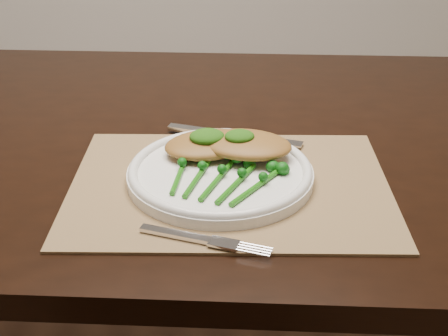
{
  "coord_description": "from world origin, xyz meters",
  "views": [
    {
      "loc": [
        -0.04,
        -0.86,
        1.21
      ],
      "look_at": [
        0.03,
        -0.06,
        0.78
      ],
      "focal_mm": 50.0,
      "sensor_mm": 36.0,
      "label": 1
    }
  ],
  "objects": [
    {
      "name": "chicken_fillet_left",
      "position": [
        0.02,
        0.01,
        0.78
      ],
      "size": [
        0.16,
        0.13,
        0.03
      ],
      "primitive_type": "ellipsoid",
      "rotation": [
        0.0,
        0.0,
        0.23
      ],
      "color": "olive",
      "rests_on": "dinner_plate"
    },
    {
      "name": "dinner_plate",
      "position": [
        0.03,
        -0.05,
        0.77
      ],
      "size": [
        0.28,
        0.28,
        0.03
      ],
      "color": "white",
      "rests_on": "placemat"
    },
    {
      "name": "placemat",
      "position": [
        0.04,
        -0.06,
        0.75
      ],
      "size": [
        0.51,
        0.39,
        0.0
      ],
      "primitive_type": "cube",
      "rotation": [
        0.0,
        0.0,
        -0.11
      ],
      "color": "olive",
      "rests_on": "dining_table"
    },
    {
      "name": "pesto_dollop_right",
      "position": [
        0.06,
        -0.01,
        0.81
      ],
      "size": [
        0.05,
        0.04,
        0.02
      ],
      "primitive_type": "ellipsoid",
      "color": "#154109",
      "rests_on": "chicken_fillet_right"
    },
    {
      "name": "pesto_dollop_left",
      "position": [
        0.01,
        0.0,
        0.8
      ],
      "size": [
        0.05,
        0.05,
        0.02
      ],
      "primitive_type": "ellipsoid",
      "color": "#154109",
      "rests_on": "chicken_fillet_left"
    },
    {
      "name": "knife",
      "position": [
        0.04,
        0.1,
        0.76
      ],
      "size": [
        0.23,
        0.11,
        0.01
      ],
      "rotation": [
        0.0,
        0.0,
        -0.41
      ],
      "color": "silver",
      "rests_on": "placemat"
    },
    {
      "name": "dining_table",
      "position": [
        -0.0,
        0.14,
        0.38
      ],
      "size": [
        1.71,
        1.12,
        0.75
      ],
      "rotation": [
        0.0,
        0.0,
        -0.14
      ],
      "color": "black",
      "rests_on": "ground"
    },
    {
      "name": "chicken_fillet_right",
      "position": [
        0.07,
        -0.01,
        0.79
      ],
      "size": [
        0.17,
        0.14,
        0.03
      ],
      "primitive_type": "ellipsoid",
      "rotation": [
        0.0,
        0.0,
        -0.33
      ],
      "color": "olive",
      "rests_on": "dinner_plate"
    },
    {
      "name": "fork",
      "position": [
        0.01,
        -0.21,
        0.76
      ],
      "size": [
        0.17,
        0.09,
        0.01
      ],
      "rotation": [
        0.0,
        0.0,
        -0.42
      ],
      "color": "silver",
      "rests_on": "placemat"
    },
    {
      "name": "broccolini_bundle",
      "position": [
        0.02,
        -0.09,
        0.77
      ],
      "size": [
        0.19,
        0.2,
        0.04
      ],
      "rotation": [
        0.0,
        0.0,
        -0.45
      ],
      "color": "#175F0C",
      "rests_on": "dinner_plate"
    }
  ]
}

